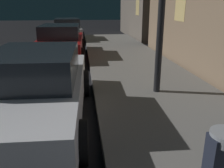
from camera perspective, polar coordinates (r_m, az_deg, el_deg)
car_white at (r=4.78m, az=-17.63°, el=-0.87°), size 2.10×4.55×1.43m
car_red at (r=10.71m, az=-12.15°, el=9.89°), size 2.12×4.21×1.43m
car_silver at (r=16.39m, az=-10.60°, el=12.76°), size 2.16×4.51×1.43m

